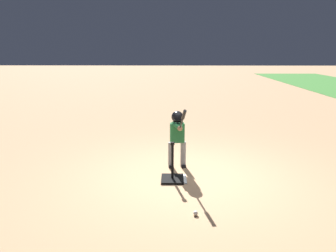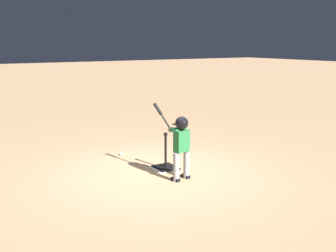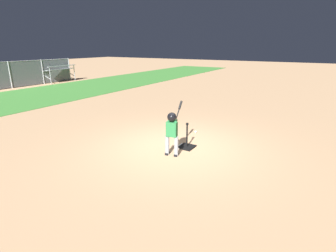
% 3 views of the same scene
% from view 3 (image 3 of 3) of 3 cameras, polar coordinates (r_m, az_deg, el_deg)
% --- Properties ---
extents(ground_plane, '(90.00, 90.00, 0.00)m').
position_cam_3_polar(ground_plane, '(7.87, 1.63, -4.48)').
color(ground_plane, tan).
extents(home_plate, '(0.45, 0.45, 0.02)m').
position_cam_3_polar(home_plate, '(7.81, 3.69, -4.59)').
color(home_plate, white).
rests_on(home_plate, ground_plane).
extents(batting_tee, '(0.48, 0.43, 0.76)m').
position_cam_3_polar(batting_tee, '(7.78, 4.11, -4.04)').
color(batting_tee, black).
rests_on(batting_tee, ground_plane).
extents(batter_child, '(0.92, 0.39, 1.39)m').
position_cam_3_polar(batter_child, '(7.02, 0.92, -0.46)').
color(batter_child, gray).
rests_on(batter_child, ground_plane).
extents(baseball, '(0.07, 0.07, 0.07)m').
position_cam_3_polar(baseball, '(9.10, 6.04, -1.26)').
color(baseball, white).
rests_on(baseball, ground_plane).
extents(bleachers_center, '(2.99, 2.59, 1.34)m').
position_cam_3_polar(bleachers_center, '(24.03, -23.60, 10.45)').
color(bleachers_center, '#93969E').
rests_on(bleachers_center, ground_plane).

